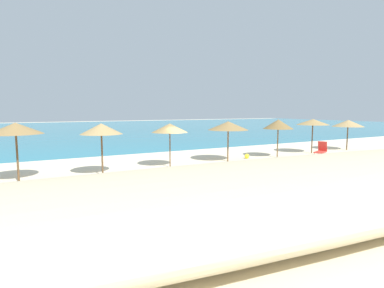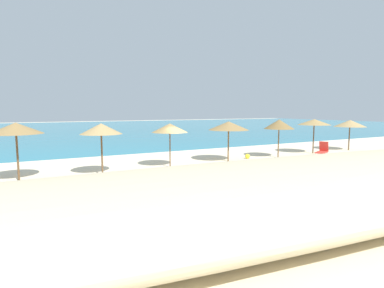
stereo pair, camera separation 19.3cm
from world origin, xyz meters
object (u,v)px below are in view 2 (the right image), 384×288
object	(u,v)px
beach_umbrella_7	(314,122)
beach_umbrella_8	(350,123)
beach_umbrella_2	(16,128)
beach_umbrella_3	(101,129)
beach_umbrella_4	(170,128)
lounge_chair_1	(322,150)
beach_ball	(247,156)
beach_umbrella_5	(229,126)
beach_umbrella_6	(279,124)

from	to	relation	value
beach_umbrella_7	beach_umbrella_8	xyz separation A→B (m)	(4.15, -0.13, -0.19)
beach_umbrella_2	beach_umbrella_3	size ratio (longest dim) A/B	1.04
beach_umbrella_2	beach_umbrella_3	distance (m)	3.83
beach_umbrella_3	beach_umbrella_8	world-z (taller)	beach_umbrella_3
beach_umbrella_4	beach_umbrella_8	size ratio (longest dim) A/B	1.02
beach_umbrella_4	beach_umbrella_7	distance (m)	12.25
beach_umbrella_4	lounge_chair_1	world-z (taller)	beach_umbrella_4
beach_umbrella_4	beach_ball	bearing A→B (deg)	3.69
beach_umbrella_3	beach_ball	world-z (taller)	beach_umbrella_3
beach_umbrella_5	beach_umbrella_4	bearing A→B (deg)	-178.78
beach_umbrella_2	lounge_chair_1	size ratio (longest dim) A/B	1.96
beach_umbrella_2	lounge_chair_1	xyz separation A→B (m)	(19.50, -1.27, -2.10)
beach_umbrella_6	beach_ball	xyz separation A→B (m)	(-2.24, 0.63, -2.20)
beach_umbrella_6	beach_ball	size ratio (longest dim) A/B	8.06
beach_umbrella_5	beach_umbrella_7	xyz separation A→B (m)	(8.03, 0.00, 0.09)
lounge_chair_1	beach_ball	bearing A→B (deg)	50.44
beach_umbrella_3	beach_ball	bearing A→B (deg)	4.49
beach_umbrella_2	beach_umbrella_5	bearing A→B (deg)	0.20
beach_umbrella_4	beach_umbrella_6	distance (m)	8.31
beach_umbrella_5	lounge_chair_1	distance (m)	7.82
beach_umbrella_2	beach_umbrella_6	world-z (taller)	beach_umbrella_2
beach_umbrella_7	beach_ball	world-z (taller)	beach_umbrella_7
beach_umbrella_4	beach_umbrella_2	bearing A→B (deg)	179.65
beach_umbrella_7	beach_umbrella_5	bearing A→B (deg)	-179.98
beach_umbrella_6	beach_umbrella_7	size ratio (longest dim) A/B	1.01
beach_umbrella_3	beach_umbrella_7	world-z (taller)	beach_umbrella_3
beach_umbrella_4	lounge_chair_1	size ratio (longest dim) A/B	1.82
beach_umbrella_2	lounge_chair_1	bearing A→B (deg)	-3.72
beach_umbrella_5	beach_umbrella_8	size ratio (longest dim) A/B	1.04
beach_umbrella_2	beach_umbrella_5	distance (m)	12.05
beach_umbrella_2	beach_umbrella_4	bearing A→B (deg)	-0.35
beach_umbrella_6	beach_ball	distance (m)	3.21
beach_umbrella_6	beach_umbrella_7	world-z (taller)	beach_umbrella_6
beach_umbrella_5	lounge_chair_1	bearing A→B (deg)	-9.97
beach_umbrella_2	beach_umbrella_4	world-z (taller)	beach_umbrella_2
beach_umbrella_2	lounge_chair_1	distance (m)	19.66
beach_umbrella_6	lounge_chair_1	bearing A→B (deg)	-16.26
beach_umbrella_6	beach_umbrella_7	distance (m)	3.96
beach_umbrella_2	beach_umbrella_4	xyz separation A→B (m)	(7.82, -0.05, -0.20)
beach_umbrella_2	beach_ball	world-z (taller)	beach_umbrella_2
beach_umbrella_3	beach_umbrella_7	size ratio (longest dim) A/B	1.01
beach_umbrella_2	beach_umbrella_5	world-z (taller)	beach_umbrella_2
beach_umbrella_4	beach_umbrella_5	xyz separation A→B (m)	(4.22, 0.09, 0.02)
beach_umbrella_3	beach_umbrella_5	world-z (taller)	beach_umbrella_3
beach_umbrella_8	lounge_chair_1	bearing A→B (deg)	-165.95
beach_umbrella_3	beach_umbrella_6	world-z (taller)	beach_umbrella_6
beach_umbrella_4	beach_umbrella_3	bearing A→B (deg)	-174.31
beach_umbrella_5	beach_ball	bearing A→B (deg)	9.32
beach_umbrella_4	beach_umbrella_6	size ratio (longest dim) A/B	0.96
beach_umbrella_3	lounge_chair_1	xyz separation A→B (m)	(15.70, -0.82, -1.99)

